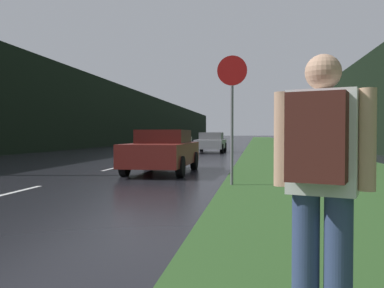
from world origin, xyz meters
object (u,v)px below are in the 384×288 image
Objects in this scene: stop_sign at (232,105)px; car_oncoming at (178,139)px; car_passing_far at (211,142)px; car_passing_near at (163,151)px; hitchhiker_with_backpack at (321,176)px.

stop_sign is 0.67× the size of car_oncoming.
stop_sign is at bearing 97.80° from car_passing_far.
car_passing_near is (-2.39, 2.97, -1.23)m from stop_sign.
hitchhiker_with_backpack is (0.95, -7.26, -0.94)m from stop_sign.
car_oncoming is (-4.28, 10.34, 0.07)m from car_passing_far.
hitchhiker_with_backpack is 0.40× the size of car_passing_near.
car_oncoming is at bearing -67.50° from car_passing_far.
hitchhiker_with_backpack reaches higher than car_passing_near.
stop_sign is 17.62m from car_passing_far.
hitchhiker_with_backpack is at bearing 97.70° from car_passing_far.
hitchhiker_with_backpack reaches higher than car_oncoming.
stop_sign is 28.58m from car_oncoming.
hitchhiker_with_backpack is 24.90m from car_passing_far.
car_passing_far is (-0.00, 14.45, -0.02)m from car_passing_near.
hitchhiker_with_backpack is 0.37× the size of car_oncoming.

